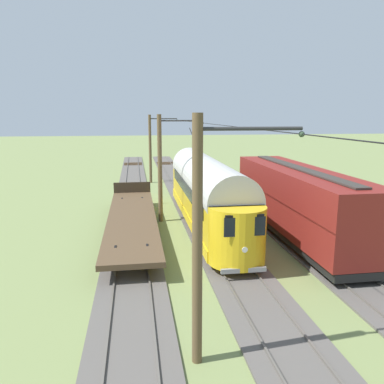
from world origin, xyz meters
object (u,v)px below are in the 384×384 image
catenary_pole_foreground (151,148)px  catenary_pole_mid_far (200,239)px  vintage_streetcar (206,190)px  coach_adjacent (297,200)px  catenary_pole_mid_near (161,166)px  flatcar_far_siding (132,218)px

catenary_pole_foreground → catenary_pole_mid_far: same height
vintage_streetcar → catenary_pole_mid_far: (2.67, 13.40, 1.36)m
coach_adjacent → catenary_pole_mid_near: bearing=-32.0°
coach_adjacent → catenary_pole_mid_far: bearing=54.3°
catenary_pole_foreground → catenary_pole_mid_far: bearing=90.0°
flatcar_far_siding → catenary_pole_foreground: catenary_pole_foreground is taller
catenary_pole_mid_near → coach_adjacent: bearing=148.0°
vintage_streetcar → coach_adjacent: 5.64m
catenary_pole_foreground → flatcar_far_siding: bearing=83.4°
coach_adjacent → catenary_pole_mid_near: 8.71m
vintage_streetcar → flatcar_far_siding: vintage_streetcar is taller
flatcar_far_siding → coach_adjacent: bearing=165.0°
flatcar_far_siding → catenary_pole_mid_near: (-1.93, -2.08, 2.76)m
coach_adjacent → flatcar_far_siding: size_ratio=0.91×
flatcar_far_siding → catenary_pole_mid_near: catenary_pole_mid_near is taller
vintage_streetcar → coach_adjacent: size_ratio=1.28×
catenary_pole_foreground → vintage_streetcar: bearing=99.5°
catenary_pole_mid_near → catenary_pole_mid_far: 14.70m
vintage_streetcar → flatcar_far_siding: size_ratio=1.17×
coach_adjacent → catenary_pole_foreground: bearing=-69.3°
vintage_streetcar → catenary_pole_foreground: catenary_pole_foreground is taller
flatcar_far_siding → vintage_streetcar: bearing=-170.4°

